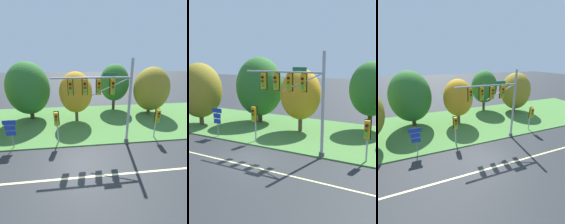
{
  "view_description": "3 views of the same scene",
  "coord_description": "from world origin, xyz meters",
  "views": [
    {
      "loc": [
        -0.09,
        -9.05,
        7.4
      ],
      "look_at": [
        1.47,
        3.94,
        2.69
      ],
      "focal_mm": 24.0,
      "sensor_mm": 36.0,
      "label": 1
    },
    {
      "loc": [
        11.59,
        -15.09,
        6.94
      ],
      "look_at": [
        0.79,
        3.36,
        2.85
      ],
      "focal_mm": 45.0,
      "sensor_mm": 36.0,
      "label": 2
    },
    {
      "loc": [
        -5.26,
        -9.86,
        8.3
      ],
      "look_at": [
        0.34,
        4.6,
        2.84
      ],
      "focal_mm": 24.0,
      "sensor_mm": 36.0,
      "label": 3
    }
  ],
  "objects": [
    {
      "name": "tree_behind_signpost",
      "position": [
        -0.1,
        8.23,
        3.64
      ],
      "size": [
        3.81,
        3.81,
        5.94
      ],
      "color": "brown",
      "rests_on": "grass_verge"
    },
    {
      "name": "pedestrian_signal_further_along",
      "position": [
        -1.86,
        3.27,
        2.26
      ],
      "size": [
        0.46,
        0.55,
        3.0
      ],
      "color": "#9EA0A5",
      "rests_on": "grass_verge"
    },
    {
      "name": "ground_plane",
      "position": [
        0.0,
        0.0,
        0.0
      ],
      "size": [
        160.0,
        160.0,
        0.0
      ],
      "primitive_type": "plane",
      "color": "#282B2D"
    },
    {
      "name": "traffic_signal_mast",
      "position": [
        2.26,
        2.7,
        4.72
      ],
      "size": [
        6.61,
        0.49,
        7.33
      ],
      "color": "#9EA0A5",
      "rests_on": "grass_verge"
    },
    {
      "name": "tree_tall_centre",
      "position": [
        9.99,
        9.87,
        3.49
      ],
      "size": [
        4.64,
        4.64,
        6.29
      ],
      "color": "brown",
      "rests_on": "grass_verge"
    },
    {
      "name": "route_sign_post",
      "position": [
        -5.64,
        2.92,
        1.8
      ],
      "size": [
        1.08,
        0.08,
        2.59
      ],
      "color": "slate",
      "rests_on": "grass_verge"
    },
    {
      "name": "tree_left_of_mast",
      "position": [
        -5.75,
        9.67,
        3.95
      ],
      "size": [
        5.03,
        5.03,
        7.0
      ],
      "color": "#423021",
      "rests_on": "grass_verge"
    },
    {
      "name": "lane_stripe",
      "position": [
        0.0,
        -1.2,
        0.0
      ],
      "size": [
        36.0,
        0.16,
        0.01
      ],
      "primitive_type": "cube",
      "color": "beige",
      "rests_on": "ground"
    },
    {
      "name": "pedestrian_signal_near_kerb",
      "position": [
        7.39,
        3.11,
        2.19
      ],
      "size": [
        0.46,
        0.55,
        2.92
      ],
      "color": "#9EA0A5",
      "rests_on": "grass_verge"
    },
    {
      "name": "grass_verge",
      "position": [
        0.0,
        8.25,
        0.05
      ],
      "size": [
        48.0,
        11.5,
        0.1
      ],
      "primitive_type": "cube",
      "color": "#477A38",
      "rests_on": "ground"
    },
    {
      "name": "tree_mid_verge",
      "position": [
        5.48,
        12.16,
        4.07
      ],
      "size": [
        4.19,
        4.19,
        6.61
      ],
      "color": "#423021",
      "rests_on": "grass_verge"
    }
  ]
}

